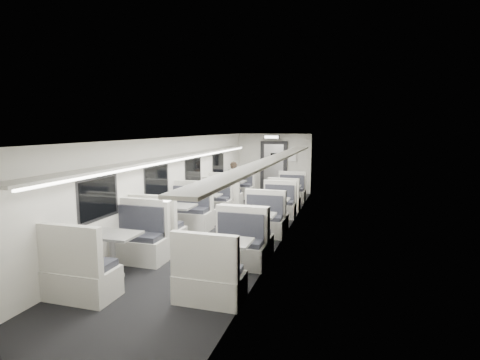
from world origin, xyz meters
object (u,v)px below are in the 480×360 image
Objects in this scene: booth_left_d at (113,255)px; booth_right_a at (288,195)px; passenger at (234,183)px; exit_sign at (272,137)px; vestibule_door at (274,167)px; booth_left_c at (175,221)px; booth_right_b at (274,210)px; booth_right_d at (226,260)px; booth_left_a at (233,191)px; booth_right_c at (256,229)px; booth_left_b at (206,206)px.

booth_right_a is at bearing 74.08° from booth_left_d.
exit_sign reaches higher than passenger.
booth_left_d is 1.10× the size of vestibule_door.
booth_left_c is 2.92m from booth_right_b.
exit_sign is (0.00, -0.49, 1.24)m from vestibule_door.
passenger is (0.15, 6.73, 0.33)m from booth_left_d.
booth_right_b is 4.19m from booth_right_d.
booth_left_d reaches higher than booth_right_a.
booth_left_c is 1.17× the size of booth_right_b.
booth_left_a is 6.99m from booth_right_d.
booth_left_a is 1.05× the size of booth_right_c.
booth_right_c is at bearing -70.43° from passenger.
booth_right_d is 1.01× the size of vestibule_door.
booth_right_a is (2.00, 2.52, -0.01)m from booth_left_b.
exit_sign reaches higher than booth_left_d.
booth_left_d is 3.21m from booth_right_c.
passenger is at bearing -110.59° from exit_sign.
booth_right_d is 8.86m from exit_sign.
booth_right_b is 0.94× the size of booth_right_d.
passenger is at bearing 130.68° from booth_right_b.
booth_right_c is 1.41× the size of passenger.
booth_left_b is at bearing 90.00° from booth_left_d.
booth_left_a is 1.09× the size of booth_right_a.
passenger is at bearing -107.17° from vestibule_door.
booth_right_d is (0.00, -6.62, 0.02)m from booth_right_a.
booth_left_c is 2.00m from booth_right_c.
vestibule_door reaches higher than booth_left_a.
exit_sign reaches higher than booth_right_a.
passenger reaches higher than booth_left_b.
booth_left_c reaches higher than booth_left_d.
booth_left_c reaches higher than booth_right_a.
booth_right_a is (2.00, -0.07, -0.03)m from booth_left_a.
passenger reaches higher than booth_left_a.
vestibule_door is at bearing 83.97° from booth_left_d.
booth_left_d is (0.00, -7.08, 0.02)m from booth_left_a.
booth_right_b reaches higher than booth_right_a.
exit_sign is at bearing -90.00° from vestibule_door.
booth_left_b is 1.39× the size of passenger.
booth_left_a is at bearing 90.00° from booth_left_d.
vestibule_door is at bearing 67.26° from booth_left_a.
vestibule_door reaches higher than booth_left_d.
booth_left_c is 1.02× the size of booth_left_d.
booth_right_c is at bearing -81.82° from vestibule_door.
exit_sign reaches higher than vestibule_door.
passenger is 2.86m from exit_sign.
booth_left_b is 4.49m from booth_left_d.
booth_right_a is (2.00, 4.56, -0.06)m from booth_left_c.
booth_left_b is 1.04× the size of booth_right_a.
exit_sign is at bearing 102.79° from booth_right_b.
booth_left_a is at bearing -112.74° from vestibule_door.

